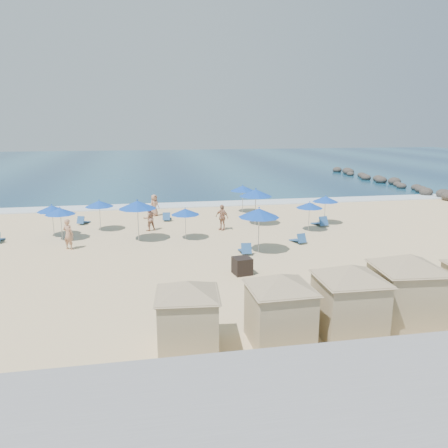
{
  "coord_description": "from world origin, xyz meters",
  "views": [
    {
      "loc": [
        -4.34,
        -22.44,
        7.17
      ],
      "look_at": [
        0.37,
        3.0,
        1.13
      ],
      "focal_mm": 35.0,
      "sensor_mm": 36.0,
      "label": 1
    }
  ],
  "objects": [
    {
      "name": "umbrella_7",
      "position": [
        3.5,
        11.64,
        1.97
      ],
      "size": [
        2.0,
        2.0,
        2.27
      ],
      "color": "#A5A8AD",
      "rests_on": "ground"
    },
    {
      "name": "beach_chair_4",
      "position": [
        4.8,
        1.91,
        0.23
      ],
      "size": [
        0.78,
        1.29,
        0.66
      ],
      "color": "#27538F",
      "rests_on": "ground"
    },
    {
      "name": "umbrella_0",
      "position": [
        -10.16,
        6.35,
        1.82
      ],
      "size": [
        1.85,
        1.85,
        2.1
      ],
      "color": "#A5A8AD",
      "rests_on": "ground"
    },
    {
      "name": "umbrella_1",
      "position": [
        -9.48,
        5.31,
        1.83
      ],
      "size": [
        1.86,
        1.86,
        2.11
      ],
      "color": "#A5A8AD",
      "rests_on": "ground"
    },
    {
      "name": "ground",
      "position": [
        0.0,
        0.0,
        0.0
      ],
      "size": [
        160.0,
        160.0,
        0.0
      ],
      "primitive_type": "plane",
      "color": "beige",
      "rests_on": "ground"
    },
    {
      "name": "umbrella_6",
      "position": [
        3.41,
        7.1,
        2.31
      ],
      "size": [
        2.34,
        2.34,
        2.67
      ],
      "color": "#A5A8AD",
      "rests_on": "ground"
    },
    {
      "name": "ocean",
      "position": [
        0.0,
        55.0,
        0.03
      ],
      "size": [
        160.0,
        80.0,
        0.06
      ],
      "primitive_type": "cube",
      "color": "navy",
      "rests_on": "ground"
    },
    {
      "name": "cabana_2",
      "position": [
        2.37,
        -9.59,
        1.6
      ],
      "size": [
        4.46,
        4.46,
        2.8
      ],
      "color": "tan",
      "rests_on": "ground"
    },
    {
      "name": "seawall",
      "position": [
        0.0,
        -13.5,
        0.65
      ],
      "size": [
        160.0,
        6.1,
        1.22
      ],
      "color": "gray",
      "rests_on": "ground"
    },
    {
      "name": "beach_chair_5",
      "position": [
        7.87,
        5.89,
        0.26
      ],
      "size": [
        0.85,
        1.47,
        0.76
      ],
      "color": "#27538F",
      "rests_on": "ground"
    },
    {
      "name": "trash_bin",
      "position": [
        0.17,
        -2.89,
        0.41
      ],
      "size": [
        0.95,
        0.95,
        0.82
      ],
      "primitive_type": "cube",
      "rotation": [
        0.0,
        0.0,
        0.17
      ],
      "color": "black",
      "rests_on": "ground"
    },
    {
      "name": "beach_chair_2",
      "position": [
        -2.75,
        9.65,
        0.23
      ],
      "size": [
        0.72,
        1.29,
        0.68
      ],
      "color": "#27538F",
      "rests_on": "ground"
    },
    {
      "name": "umbrella_9",
      "position": [
        6.51,
        4.72,
        1.76
      ],
      "size": [
        1.79,
        1.79,
        2.03
      ],
      "color": "#A5A8AD",
      "rests_on": "ground"
    },
    {
      "name": "beachgoer_3",
      "position": [
        -3.6,
        11.55,
        0.85
      ],
      "size": [
        0.98,
        0.93,
        1.69
      ],
      "primitive_type": "imported",
      "rotation": [
        0.0,
        0.0,
        0.66
      ],
      "color": "tan",
      "rests_on": "ground"
    },
    {
      "name": "beachgoer_1",
      "position": [
        -4.08,
        6.76,
        0.85
      ],
      "size": [
        1.0,
        0.89,
        1.69
      ],
      "primitive_type": "imported",
      "rotation": [
        0.0,
        0.0,
        3.51
      ],
      "color": "tan",
      "rests_on": "ground"
    },
    {
      "name": "umbrella_5",
      "position": [
        1.88,
        0.5,
        2.27
      ],
      "size": [
        2.3,
        2.3,
        2.62
      ],
      "color": "#A5A8AD",
      "rests_on": "ground"
    },
    {
      "name": "cabana_3",
      "position": [
        4.75,
        -9.21,
        1.68
      ],
      "size": [
        4.66,
        4.66,
        2.93
      ],
      "color": "tan",
      "rests_on": "ground"
    },
    {
      "name": "umbrella_3",
      "position": [
        -4.78,
        4.25,
        2.26
      ],
      "size": [
        2.29,
        2.29,
        2.61
      ],
      "color": "#A5A8AD",
      "rests_on": "ground"
    },
    {
      "name": "surf_line",
      "position": [
        0.0,
        15.5,
        0.04
      ],
      "size": [
        160.0,
        2.5,
        0.08
      ],
      "primitive_type": "cube",
      "color": "white",
      "rests_on": "ground"
    },
    {
      "name": "umbrella_2",
      "position": [
        -7.34,
        7.36,
        1.85
      ],
      "size": [
        1.88,
        1.88,
        2.14
      ],
      "color": "#A5A8AD",
      "rests_on": "ground"
    },
    {
      "name": "beachgoer_2",
      "position": [
        0.79,
        6.04,
        0.88
      ],
      "size": [
        1.02,
        1.04,
        1.76
      ],
      "primitive_type": "imported",
      "rotation": [
        0.0,
        0.0,
        5.47
      ],
      "color": "tan",
      "rests_on": "ground"
    },
    {
      "name": "cabana_0",
      "position": [
        -3.13,
        -9.54,
        1.46
      ],
      "size": [
        4.06,
        4.06,
        2.56
      ],
      "color": "tan",
      "rests_on": "ground"
    },
    {
      "name": "umbrella_4",
      "position": [
        -1.88,
        4.04,
        1.77
      ],
      "size": [
        1.79,
        1.79,
        2.04
      ],
      "color": "#A5A8AD",
      "rests_on": "ground"
    },
    {
      "name": "beach_chair_1",
      "position": [
        -8.77,
        9.59,
        0.22
      ],
      "size": [
        0.91,
        1.27,
        0.64
      ],
      "color": "#27538F",
      "rests_on": "ground"
    },
    {
      "name": "beachgoer_0",
      "position": [
        -8.73,
        3.07,
        0.9
      ],
      "size": [
        0.78,
        0.69,
        1.79
      ],
      "primitive_type": "imported",
      "rotation": [
        0.0,
        0.0,
        2.63
      ],
      "color": "tan",
      "rests_on": "ground"
    },
    {
      "name": "umbrella_8",
      "position": [
        8.4,
        6.47,
        1.82
      ],
      "size": [
        1.85,
        1.85,
        2.1
      ],
      "color": "#A5A8AD",
      "rests_on": "ground"
    },
    {
      "name": "rock_jetty",
      "position": [
        24.01,
        24.9,
        0.36
      ],
      "size": [
        2.56,
        26.66,
        0.96
      ],
      "color": "#2C2725",
      "rests_on": "ground"
    },
    {
      "name": "beach_chair_3",
      "position": [
        1.08,
        0.33,
        0.24
      ],
      "size": [
        0.61,
        1.29,
        0.7
      ],
      "color": "#27538F",
      "rests_on": "ground"
    },
    {
      "name": "cabana_1",
      "position": [
        -0.11,
        -9.69,
        1.52
      ],
      "size": [
        4.23,
        4.23,
        2.65
      ],
      "color": "tan",
      "rests_on": "ground"
    }
  ]
}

